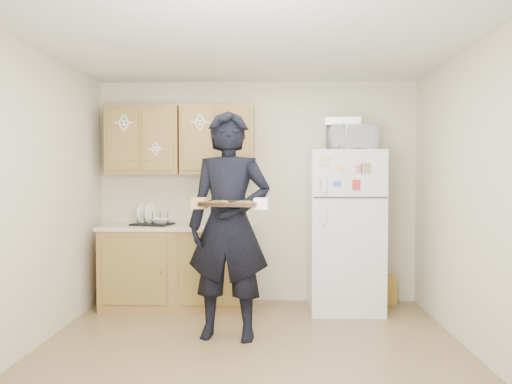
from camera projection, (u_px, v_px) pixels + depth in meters
floor at (250, 357)px, 3.95m from camera, size 3.60×3.60×0.00m
ceiling at (250, 39)px, 3.86m from camera, size 3.60×3.60×0.00m
wall_back at (257, 192)px, 5.70m from camera, size 3.60×0.04×2.50m
wall_front at (231, 221)px, 2.11m from camera, size 3.60×0.04×2.50m
wall_left at (24, 199)px, 3.96m from camera, size 0.04×3.60×2.50m
wall_right at (483, 200)px, 3.85m from camera, size 0.04×3.60×2.50m
refrigerator at (345, 231)px, 5.32m from camera, size 0.75×0.70×1.70m
base_cabinet at (178, 268)px, 5.44m from camera, size 1.60×0.60×0.86m
countertop at (178, 227)px, 5.43m from camera, size 1.64×0.64×0.04m
upper_cab_left at (144, 141)px, 5.54m from camera, size 0.80×0.33×0.75m
upper_cab_right at (218, 141)px, 5.51m from camera, size 0.80×0.33×0.75m
cereal_box at (388, 290)px, 5.57m from camera, size 0.20×0.07×0.32m
person at (229, 225)px, 4.39m from camera, size 0.78×0.56×2.00m
baking_tray at (230, 205)px, 4.08m from camera, size 0.50×0.39×0.04m
pizza_front_left at (215, 203)px, 4.02m from camera, size 0.15×0.15×0.02m
pizza_front_right at (241, 203)px, 3.99m from camera, size 0.15×0.15×0.02m
pizza_back_left at (220, 202)px, 4.17m from camera, size 0.15×0.15×0.02m
pizza_back_right at (245, 202)px, 4.14m from camera, size 0.15×0.15×0.02m
microwave at (352, 138)px, 5.23m from camera, size 0.51×0.38×0.27m
foil_pan at (343, 122)px, 5.26m from camera, size 0.40×0.31×0.08m
dish_rack at (152, 218)px, 5.41m from camera, size 0.46×0.38×0.16m
bowl at (162, 221)px, 5.41m from camera, size 0.25×0.25×0.05m
soap_bottle at (212, 216)px, 5.35m from camera, size 0.11×0.11×0.20m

